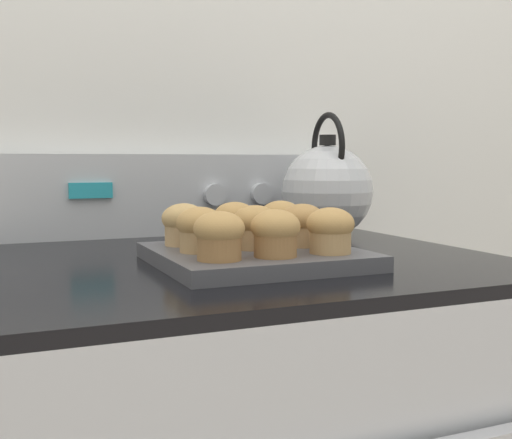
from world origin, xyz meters
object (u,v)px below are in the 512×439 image
(muffin_r1_c0, at_px, (200,229))
(tea_kettle, at_px, (327,189))
(muffin_r1_c1, at_px, (252,227))
(muffin_r2_c2, at_px, (281,220))
(muffin_pan, at_px, (253,257))
(muffin_r1_c2, at_px, (302,225))
(muffin_r0_c0, at_px, (219,235))
(muffin_r0_c1, at_px, (275,233))
(muffin_r0_c2, at_px, (330,230))
(muffin_r2_c1, at_px, (233,222))
(muffin_r2_c0, at_px, (184,224))

(muffin_r1_c0, distance_m, tea_kettle, 0.42)
(muffin_r1_c1, height_order, muffin_r2_c2, same)
(muffin_r1_c1, distance_m, tea_kettle, 0.36)
(muffin_pan, height_order, muffin_r1_c0, muffin_r1_c0)
(muffin_r1_c2, relative_size, tea_kettle, 0.27)
(muffin_r0_c0, distance_m, muffin_r2_c2, 0.23)
(muffin_r0_c1, distance_m, muffin_r1_c1, 0.08)
(muffin_r0_c0, xyz_separation_m, muffin_r0_c2, (0.16, -0.00, 0.00))
(muffin_pan, bearing_deg, muffin_r1_c0, 178.64)
(muffin_r2_c1, bearing_deg, muffin_r1_c2, -44.91)
(muffin_r0_c0, relative_size, muffin_r1_c1, 1.00)
(muffin_r2_c0, distance_m, muffin_r2_c2, 0.16)
(muffin_r0_c1, height_order, muffin_r0_c2, same)
(muffin_pan, bearing_deg, tea_kettle, 43.53)
(muffin_r1_c0, distance_m, muffin_r2_c0, 0.08)
(muffin_r0_c0, relative_size, tea_kettle, 0.27)
(muffin_r2_c0, relative_size, muffin_r2_c2, 1.00)
(muffin_pan, distance_m, muffin_r0_c0, 0.12)
(muffin_r0_c2, distance_m, muffin_r1_c2, 0.08)
(muffin_pan, xyz_separation_m, muffin_r0_c1, (-0.00, -0.08, 0.04))
(muffin_r0_c0, xyz_separation_m, muffin_r2_c1, (0.08, 0.16, 0.00))
(muffin_r1_c0, bearing_deg, muffin_r0_c0, -90.52)
(muffin_r1_c2, height_order, muffin_r2_c0, same)
(muffin_r0_c0, height_order, muffin_r0_c1, same)
(muffin_r1_c1, height_order, muffin_r2_c0, same)
(muffin_pan, height_order, muffin_r1_c1, muffin_r1_c1)
(muffin_r1_c1, xyz_separation_m, muffin_r1_c2, (0.08, 0.00, 0.00))
(muffin_r0_c2, height_order, muffin_r1_c0, same)
(muffin_r0_c2, bearing_deg, muffin_r1_c1, 136.05)
(muffin_r2_c0, bearing_deg, muffin_pan, -44.66)
(muffin_r0_c2, height_order, tea_kettle, tea_kettle)
(tea_kettle, bearing_deg, muffin_r1_c2, -126.26)
(muffin_r1_c1, relative_size, tea_kettle, 0.27)
(muffin_r0_c0, relative_size, muffin_r1_c0, 1.00)
(muffin_r0_c2, bearing_deg, tea_kettle, 61.22)
(muffin_r0_c2, height_order, muffin_r2_c2, same)
(muffin_pan, relative_size, muffin_r1_c1, 4.25)
(muffin_r2_c0, bearing_deg, muffin_r0_c1, -64.16)
(muffin_r1_c2, bearing_deg, muffin_r0_c1, -135.46)
(muffin_pan, bearing_deg, muffin_r1_c1, -177.63)
(muffin_r2_c1, relative_size, muffin_r2_c2, 1.00)
(muffin_r2_c1, distance_m, muffin_r2_c2, 0.08)
(muffin_r1_c2, bearing_deg, muffin_r1_c1, -179.73)
(muffin_r1_c1, height_order, tea_kettle, tea_kettle)
(muffin_pan, xyz_separation_m, muffin_r1_c1, (-0.00, -0.00, 0.04))
(muffin_r2_c2, relative_size, tea_kettle, 0.27)
(muffin_r2_c1, height_order, muffin_r2_c2, same)
(muffin_r0_c0, height_order, muffin_r2_c0, same)
(muffin_pan, bearing_deg, muffin_r1_c2, 0.21)
(muffin_r2_c1, xyz_separation_m, muffin_r2_c2, (0.08, -0.00, 0.00))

